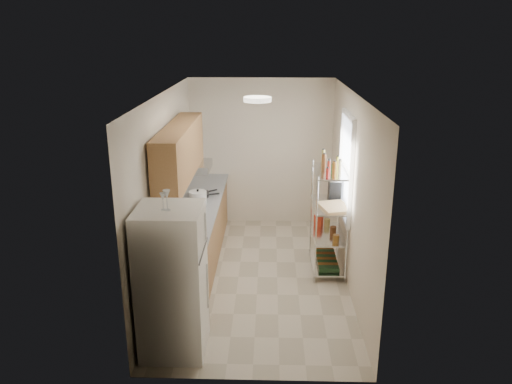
% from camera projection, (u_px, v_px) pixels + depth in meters
% --- Properties ---
extents(room, '(2.52, 4.42, 2.62)m').
position_uv_depth(room, '(258.00, 191.00, 6.74)').
color(room, '#BFB29B').
rests_on(room, ground).
extents(counter_run, '(0.63, 3.51, 0.90)m').
position_uv_depth(counter_run, '(197.00, 235.00, 7.44)').
color(counter_run, '#9E6F43').
rests_on(counter_run, ground).
extents(upper_cabinets, '(0.33, 2.20, 0.72)m').
position_uv_depth(upper_cabinets, '(180.00, 152.00, 6.70)').
color(upper_cabinets, '#9E6F43').
rests_on(upper_cabinets, room).
extents(range_hood, '(0.50, 0.60, 0.12)m').
position_uv_depth(range_hood, '(194.00, 166.00, 7.59)').
color(range_hood, '#B7BABC').
rests_on(range_hood, room).
extents(window, '(0.06, 1.00, 1.46)m').
position_uv_depth(window, '(346.00, 167.00, 6.96)').
color(window, white).
rests_on(window, room).
extents(bakers_rack, '(0.45, 0.90, 1.73)m').
position_uv_depth(bakers_rack, '(329.00, 198.00, 7.05)').
color(bakers_rack, silver).
rests_on(bakers_rack, ground).
extents(ceiling_dome, '(0.34, 0.34, 0.05)m').
position_uv_depth(ceiling_dome, '(257.00, 99.00, 6.05)').
color(ceiling_dome, white).
rests_on(ceiling_dome, room).
extents(refrigerator, '(0.68, 0.68, 1.65)m').
position_uv_depth(refrigerator, '(172.00, 281.00, 5.31)').
color(refrigerator, white).
rests_on(refrigerator, ground).
extents(wine_glass_a, '(0.06, 0.06, 0.18)m').
position_uv_depth(wine_glass_a, '(163.00, 201.00, 4.98)').
color(wine_glass_a, silver).
rests_on(wine_glass_a, refrigerator).
extents(wine_glass_b, '(0.08, 0.08, 0.21)m').
position_uv_depth(wine_glass_b, '(167.00, 200.00, 4.97)').
color(wine_glass_b, silver).
rests_on(wine_glass_b, refrigerator).
extents(rice_cooker, '(0.26, 0.26, 0.21)m').
position_uv_depth(rice_cooker, '(198.00, 198.00, 7.36)').
color(rice_cooker, white).
rests_on(rice_cooker, counter_run).
extents(frying_pan_large, '(0.36, 0.36, 0.05)m').
position_uv_depth(frying_pan_large, '(200.00, 195.00, 7.74)').
color(frying_pan_large, black).
rests_on(frying_pan_large, counter_run).
extents(frying_pan_small, '(0.32, 0.32, 0.05)m').
position_uv_depth(frying_pan_small, '(202.00, 193.00, 7.85)').
color(frying_pan_small, black).
rests_on(frying_pan_small, counter_run).
extents(cutting_board, '(0.49, 0.57, 0.03)m').
position_uv_depth(cutting_board, '(335.00, 207.00, 6.93)').
color(cutting_board, tan).
rests_on(cutting_board, bakers_rack).
extents(espresso_machine, '(0.17, 0.26, 0.30)m').
position_uv_depth(espresso_machine, '(335.00, 188.00, 7.31)').
color(espresso_machine, black).
rests_on(espresso_machine, bakers_rack).
extents(storage_bag, '(0.15, 0.18, 0.18)m').
position_uv_depth(storage_bag, '(319.00, 220.00, 7.51)').
color(storage_bag, '#A92B14').
rests_on(storage_bag, bakers_rack).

